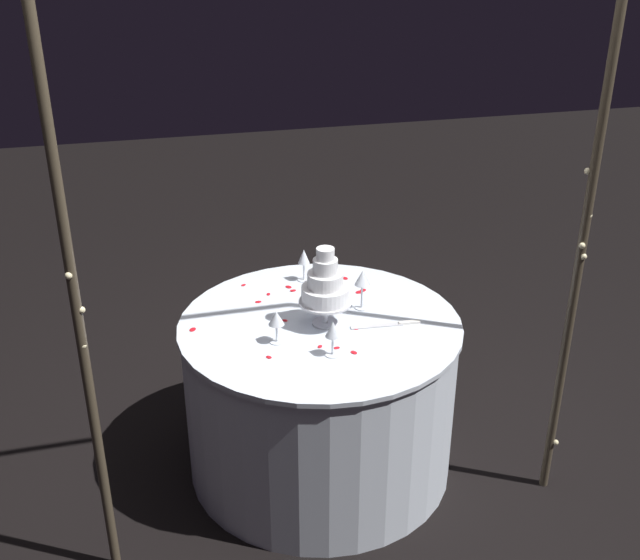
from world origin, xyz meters
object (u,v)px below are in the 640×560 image
object	(u,v)px
wine_glass_1	(362,280)
cake_knife	(390,325)
decorative_arch	(351,151)
tiered_cake	(325,287)
main_table	(320,395)
wine_glass_0	(304,258)
wine_glass_3	(276,320)
wine_glass_2	(333,331)

from	to	relation	value
wine_glass_1	cake_knife	xyz separation A→B (m)	(-0.07, 0.18, -0.13)
decorative_arch	wine_glass_1	xyz separation A→B (m)	(-0.21, -0.48, -0.71)
tiered_cake	cake_knife	world-z (taller)	tiered_cake
main_table	wine_glass_0	bearing A→B (deg)	-94.36
wine_glass_0	wine_glass_1	world-z (taller)	wine_glass_1
wine_glass_3	tiered_cake	bearing A→B (deg)	-156.79
wine_glass_0	wine_glass_1	xyz separation A→B (m)	(-0.18, 0.34, 0.02)
wine_glass_0	cake_knife	bearing A→B (deg)	115.18
wine_glass_0	cake_knife	size ratio (longest dim) A/B	0.53
main_table	wine_glass_2	size ratio (longest dim) A/B	8.05
wine_glass_2	wine_glass_3	bearing A→B (deg)	-38.84
tiered_cake	wine_glass_1	size ratio (longest dim) A/B	1.92
decorative_arch	wine_glass_3	bearing A→B (deg)	-53.77
wine_glass_0	wine_glass_1	bearing A→B (deg)	117.50
wine_glass_2	wine_glass_3	xyz separation A→B (m)	(0.19, -0.15, -0.00)
tiered_cake	wine_glass_2	world-z (taller)	tiered_cake
cake_knife	wine_glass_2	bearing A→B (deg)	29.34
main_table	wine_glass_0	size ratio (longest dim) A/B	7.62
wine_glass_2	cake_knife	size ratio (longest dim) A/B	0.50
tiered_cake	wine_glass_3	xyz separation A→B (m)	(0.23, 0.10, -0.07)
decorative_arch	tiered_cake	distance (m)	0.78
decorative_arch	wine_glass_3	distance (m)	0.82
wine_glass_1	wine_glass_3	bearing A→B (deg)	24.86
tiered_cake	main_table	bearing A→B (deg)	-46.90
main_table	wine_glass_2	xyz separation A→B (m)	(0.02, 0.27, 0.47)
main_table	wine_glass_2	world-z (taller)	wine_glass_2
tiered_cake	wine_glass_3	distance (m)	0.26
tiered_cake	wine_glass_1	world-z (taller)	tiered_cake
main_table	wine_glass_3	distance (m)	0.53
cake_knife	wine_glass_0	bearing A→B (deg)	-64.82
decorative_arch	main_table	size ratio (longest dim) A/B	2.10
tiered_cake	cake_knife	distance (m)	0.32
decorative_arch	wine_glass_0	distance (m)	1.10
wine_glass_1	wine_glass_0	bearing A→B (deg)	-62.50
decorative_arch	main_table	bearing A→B (deg)	-90.00
cake_knife	wine_glass_3	bearing A→B (deg)	1.64
main_table	wine_glass_2	distance (m)	0.54
wine_glass_2	main_table	bearing A→B (deg)	-94.28
decorative_arch	cake_knife	bearing A→B (deg)	-132.62
wine_glass_1	cake_knife	world-z (taller)	wine_glass_1
wine_glass_2	wine_glass_1	bearing A→B (deg)	-123.45
decorative_arch	wine_glass_3	xyz separation A→B (m)	(0.21, -0.28, -0.75)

